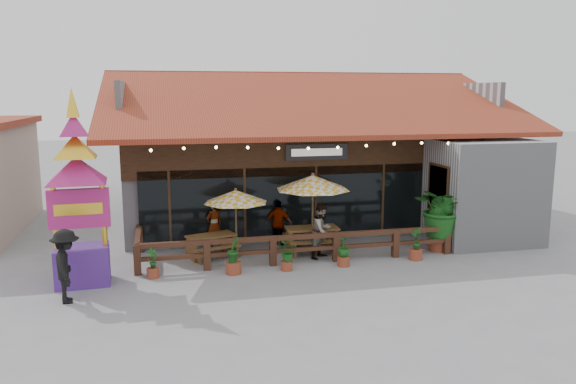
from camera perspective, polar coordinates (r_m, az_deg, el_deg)
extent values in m
plane|color=gray|center=(18.38, 5.87, -6.45)|extent=(100.00, 100.00, 0.00)
cube|color=#A4A4A8|center=(24.57, 0.72, 2.55)|extent=(14.00, 10.00, 4.00)
cube|color=#3D2513|center=(19.17, -0.06, 4.05)|extent=(11.00, 0.16, 1.60)
cube|color=black|center=(19.40, -0.05, -0.95)|extent=(10.00, 0.12, 2.40)
cube|color=#E39966|center=(19.60, -0.18, -0.85)|extent=(9.80, 0.05, 2.20)
cube|color=#A4A4A8|center=(20.79, 19.22, 0.06)|extent=(3.50, 2.70, 3.60)
cube|color=#B21C1C|center=(19.73, 15.02, 0.36)|extent=(0.06, 1.20, 1.50)
cube|color=#3D2513|center=(19.72, 14.99, 0.36)|extent=(0.04, 1.34, 1.64)
cube|color=#9A3622|center=(20.97, 3.02, 9.20)|extent=(15.50, 7.05, 2.37)
cube|color=#9A3622|center=(27.77, -0.98, 9.41)|extent=(15.50, 7.05, 2.37)
cube|color=#9A3622|center=(24.37, 0.74, 11.96)|extent=(15.50, 0.30, 0.12)
cube|color=#A4A4A8|center=(23.71, -16.12, 8.44)|extent=(0.20, 9.00, 1.80)
cube|color=#A4A4A8|center=(26.88, 15.57, 8.60)|extent=(0.20, 9.00, 1.80)
cube|color=black|center=(19.30, 2.92, 4.08)|extent=(2.20, 0.10, 0.55)
cube|color=silver|center=(19.25, 2.97, 4.06)|extent=(1.80, 0.02, 0.25)
cube|color=#3D2513|center=(18.90, -11.93, -1.47)|extent=(0.08, 0.08, 2.40)
cube|color=#3D2513|center=(19.09, -4.42, -1.16)|extent=(0.08, 0.08, 2.40)
cube|color=#3D2513|center=(19.61, 2.83, -0.85)|extent=(0.08, 0.08, 2.40)
cube|color=#3D2513|center=(20.42, 9.60, -0.54)|extent=(0.08, 0.08, 2.40)
sphere|color=#E6BC7E|center=(16.84, -13.77, 4.13)|extent=(0.09, 0.09, 0.09)
sphere|color=#E6BC7E|center=(16.84, -10.54, 4.39)|extent=(0.09, 0.09, 0.09)
sphere|color=#E6BC7E|center=(16.91, -7.31, 4.53)|extent=(0.09, 0.09, 0.09)
sphere|color=#E6BC7E|center=(17.03, -4.12, 4.53)|extent=(0.09, 0.09, 0.09)
sphere|color=#E6BC7E|center=(17.20, -0.98, 4.46)|extent=(0.09, 0.09, 0.09)
sphere|color=#E6BC7E|center=(17.43, 2.09, 4.44)|extent=(0.09, 0.09, 0.09)
sphere|color=#E6BC7E|center=(17.69, 5.07, 4.52)|extent=(0.09, 0.09, 0.09)
sphere|color=#E6BC7E|center=(18.00, 7.96, 4.69)|extent=(0.09, 0.09, 0.09)
sphere|color=#E6BC7E|center=(18.36, 10.75, 4.83)|extent=(0.09, 0.09, 0.09)
sphere|color=#E6BC7E|center=(18.76, 13.42, 4.87)|extent=(0.09, 0.09, 0.09)
sphere|color=#E6BC7E|center=(19.20, 15.97, 4.78)|extent=(0.09, 0.09, 0.09)
cube|color=#442718|center=(16.87, -15.06, -6.66)|extent=(0.20, 0.20, 0.90)
cube|color=#442718|center=(16.90, -8.24, -6.39)|extent=(0.20, 0.20, 0.90)
cube|color=#442718|center=(17.16, -1.53, -6.03)|extent=(0.20, 0.20, 0.90)
cube|color=#442718|center=(17.65, 4.88, -5.61)|extent=(0.20, 0.20, 0.90)
cube|color=#442718|center=(18.34, 10.86, -5.15)|extent=(0.20, 0.20, 0.90)
cube|color=#442718|center=(19.12, 15.83, -4.73)|extent=(0.20, 0.20, 0.90)
cube|color=#442718|center=(17.25, 1.40, -4.57)|extent=(9.80, 0.16, 0.14)
cube|color=#442718|center=(17.35, 1.40, -5.85)|extent=(9.80, 0.12, 0.12)
cube|color=#442718|center=(17.97, -14.99, -4.31)|extent=(0.16, 2.50, 0.14)
cube|color=#442718|center=(19.19, -14.82, -4.64)|extent=(0.20, 0.20, 0.90)
cylinder|color=brown|center=(18.14, -5.30, -3.25)|extent=(0.05, 0.05, 2.08)
cone|color=gold|center=(17.96, -5.34, -0.44)|extent=(2.39, 2.39, 0.41)
sphere|color=brown|center=(17.92, -5.35, 0.27)|extent=(0.09, 0.09, 0.09)
cylinder|color=black|center=(18.40, -5.24, -6.33)|extent=(0.40, 0.40, 0.05)
cylinder|color=brown|center=(18.57, 2.51, -2.29)|extent=(0.06, 0.06, 2.47)
cone|color=gold|center=(18.37, 2.54, 0.99)|extent=(3.03, 3.03, 0.48)
sphere|color=brown|center=(18.33, 2.55, 1.82)|extent=(0.11, 0.11, 0.11)
cylinder|color=black|center=(18.86, 2.49, -5.87)|extent=(0.47, 0.47, 0.06)
cube|color=brown|center=(18.12, -7.84, -4.42)|extent=(1.68, 1.17, 0.06)
cube|color=brown|center=(17.96, -9.77, -5.76)|extent=(0.29, 0.66, 0.71)
cube|color=brown|center=(18.47, -5.91, -5.22)|extent=(0.29, 0.66, 0.71)
cube|color=brown|center=(17.73, -7.12, -5.68)|extent=(1.53, 0.74, 0.05)
cube|color=brown|center=(18.66, -8.47, -4.92)|extent=(1.53, 0.74, 0.05)
cube|color=brown|center=(18.56, 2.44, -3.69)|extent=(1.75, 0.87, 0.06)
cube|color=brown|center=(18.50, 0.14, -5.00)|extent=(0.11, 0.76, 0.80)
cube|color=brown|center=(18.84, 4.67, -4.75)|extent=(0.11, 0.76, 0.80)
cube|color=brown|center=(18.08, 2.87, -5.12)|extent=(1.74, 0.36, 0.05)
cube|color=brown|center=(19.20, 2.02, -4.22)|extent=(1.74, 0.36, 0.05)
cube|color=#4C2382|center=(16.52, -20.13, -7.00)|extent=(1.48, 1.15, 1.06)
cube|color=#AD206D|center=(16.15, -20.46, -1.57)|extent=(1.61, 0.32, 1.06)
cube|color=yellow|center=(16.03, -20.52, -1.66)|extent=(1.24, 0.10, 0.31)
cylinder|color=yellow|center=(16.28, -22.59, -2.26)|extent=(0.14, 0.14, 1.77)
cylinder|color=yellow|center=(16.11, -18.24, -2.11)|extent=(0.14, 0.14, 1.77)
pyramid|color=#AD206D|center=(15.94, -20.77, 3.43)|extent=(2.25, 2.25, 0.71)
pyramid|color=yellow|center=(15.89, -20.90, 5.49)|extent=(1.60, 1.60, 0.62)
pyramid|color=#AD206D|center=(15.86, -21.03, 7.56)|extent=(1.03, 1.03, 0.62)
pyramid|color=yellow|center=(15.85, -21.19, 9.96)|extent=(0.47, 0.47, 0.80)
cylinder|color=brown|center=(19.49, 15.04, -5.05)|extent=(0.66, 0.66, 0.48)
imported|color=#195217|center=(19.21, 15.20, -1.50)|extent=(2.34, 2.36, 1.98)
sphere|color=#195217|center=(19.27, 15.74, -2.63)|extent=(0.66, 0.66, 0.66)
sphere|color=#195217|center=(19.31, 14.62, -1.88)|extent=(0.57, 0.57, 0.57)
imported|color=#3D2513|center=(18.97, -7.50, -3.37)|extent=(0.72, 0.63, 1.66)
imported|color=#3D2513|center=(17.88, 3.51, -3.96)|extent=(1.08, 1.07, 1.76)
imported|color=#3D2513|center=(19.26, -0.94, -3.20)|extent=(1.00, 0.72, 1.58)
imported|color=black|center=(15.15, -21.61, -7.02)|extent=(0.85, 1.29, 1.87)
cylinder|color=brown|center=(16.59, -13.55, -8.00)|extent=(0.36, 0.36, 0.28)
imported|color=#195217|center=(16.46, -13.61, -6.55)|extent=(0.37, 0.35, 0.59)
cylinder|color=brown|center=(16.54, -5.55, -7.68)|extent=(0.45, 0.45, 0.36)
imported|color=#195217|center=(16.38, -5.59, -5.86)|extent=(0.48, 0.51, 0.74)
cylinder|color=brown|center=(16.78, -0.14, -7.50)|extent=(0.35, 0.35, 0.28)
imported|color=#195217|center=(16.66, -0.14, -6.10)|extent=(0.67, 0.64, 0.58)
cylinder|color=brown|center=(17.26, 5.66, -7.01)|extent=(0.38, 0.38, 0.30)
imported|color=#195217|center=(17.13, 5.69, -5.53)|extent=(0.48, 0.48, 0.62)
cylinder|color=brown|center=(18.27, 12.84, -6.20)|extent=(0.42, 0.42, 0.34)
imported|color=#195217|center=(18.13, 12.91, -4.64)|extent=(0.30, 0.40, 0.70)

